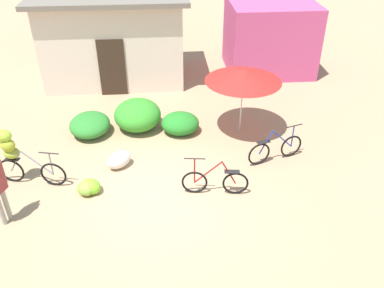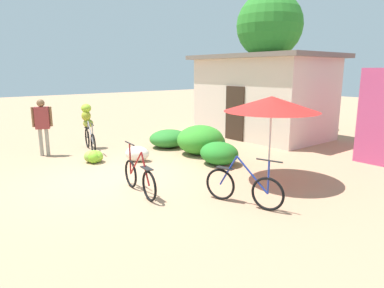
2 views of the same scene
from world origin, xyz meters
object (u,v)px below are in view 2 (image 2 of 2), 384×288
at_px(person_vendor, 42,121).
at_px(building_low, 262,95).
at_px(bicycle_leftmost, 88,123).
at_px(bicycle_near_pile, 139,178).
at_px(bicycle_center_loaded, 243,187).
at_px(market_umbrella, 272,104).
at_px(banana_pile_on_ground, 94,157).
at_px(tree_behind_building, 269,26).
at_px(produce_sack, 137,154).

bearing_deg(person_vendor, building_low, 76.37).
height_order(bicycle_leftmost, bicycle_near_pile, bicycle_leftmost).
relative_size(bicycle_leftmost, bicycle_center_loaded, 1.09).
distance_m(market_umbrella, banana_pile_on_ground, 5.16).
relative_size(building_low, person_vendor, 3.12).
bearing_deg(bicycle_leftmost, bicycle_near_pile, -9.94).
xyz_separation_m(tree_behind_building, banana_pile_on_ground, (1.06, -8.75, -4.28)).
distance_m(bicycle_center_loaded, banana_pile_on_ground, 4.92).
bearing_deg(person_vendor, banana_pile_on_ground, 26.56).
distance_m(banana_pile_on_ground, person_vendor, 2.10).
distance_m(tree_behind_building, banana_pile_on_ground, 9.80).
bearing_deg(banana_pile_on_ground, tree_behind_building, 96.91).
xyz_separation_m(banana_pile_on_ground, produce_sack, (0.66, 1.03, 0.06)).
xyz_separation_m(bicycle_near_pile, banana_pile_on_ground, (-3.02, 0.26, -0.19)).
bearing_deg(banana_pile_on_ground, bicycle_leftmost, 161.77).
height_order(tree_behind_building, market_umbrella, tree_behind_building).
height_order(building_low, bicycle_center_loaded, building_low).
height_order(market_umbrella, bicycle_center_loaded, market_umbrella).
distance_m(bicycle_near_pile, banana_pile_on_ground, 3.04).
bearing_deg(tree_behind_building, bicycle_near_pile, -65.63).
xyz_separation_m(market_umbrella, bicycle_near_pile, (-1.13, -2.84, -1.47)).
height_order(building_low, bicycle_leftmost, building_low).
relative_size(market_umbrella, bicycle_near_pile, 1.36).
bearing_deg(market_umbrella, banana_pile_on_ground, -148.16).
relative_size(tree_behind_building, bicycle_near_pile, 3.70).
height_order(bicycle_center_loaded, produce_sack, bicycle_center_loaded).
height_order(tree_behind_building, bicycle_center_loaded, tree_behind_building).
xyz_separation_m(market_umbrella, bicycle_leftmost, (-5.89, -2.01, -0.94)).
relative_size(building_low, produce_sack, 7.68).
height_order(building_low, produce_sack, building_low).
bearing_deg(bicycle_leftmost, bicycle_center_loaded, 3.66).
height_order(bicycle_near_pile, person_vendor, person_vendor).
bearing_deg(building_low, bicycle_near_pile, -68.66).
distance_m(tree_behind_building, bicycle_leftmost, 8.95).
bearing_deg(banana_pile_on_ground, bicycle_center_loaded, 11.62).
xyz_separation_m(building_low, produce_sack, (0.46, -5.94, -1.38)).
distance_m(bicycle_near_pile, bicycle_center_loaded, 2.19).
xyz_separation_m(building_low, bicycle_center_loaded, (4.62, -5.98, -1.24)).
bearing_deg(bicycle_near_pile, bicycle_leftmost, 170.06).
bearing_deg(person_vendor, produce_sack, 38.59).
bearing_deg(tree_behind_building, bicycle_center_loaded, -52.85).
xyz_separation_m(market_umbrella, bicycle_center_loaded, (0.67, -1.59, -1.46)).
bearing_deg(bicycle_center_loaded, bicycle_near_pile, -145.10).
distance_m(market_umbrella, bicycle_near_pile, 3.39).
xyz_separation_m(bicycle_center_loaded, banana_pile_on_ground, (-4.82, -0.99, -0.20)).
height_order(tree_behind_building, person_vendor, tree_behind_building).
bearing_deg(bicycle_near_pile, person_vendor, -172.91).
bearing_deg(tree_behind_building, produce_sack, -77.46).
xyz_separation_m(tree_behind_building, bicycle_center_loaded, (5.88, -7.76, -4.09)).
distance_m(bicycle_leftmost, bicycle_center_loaded, 6.59).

